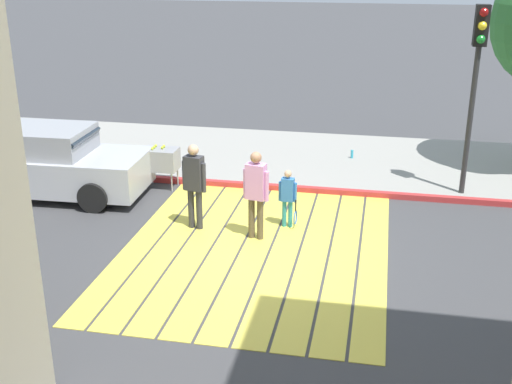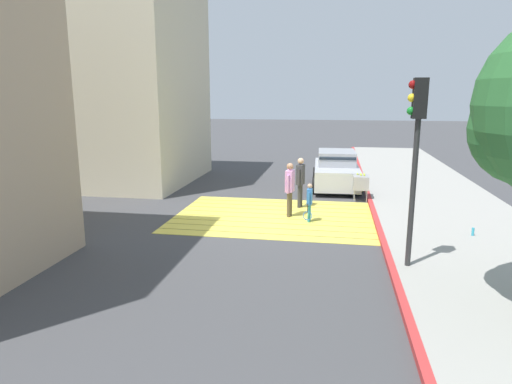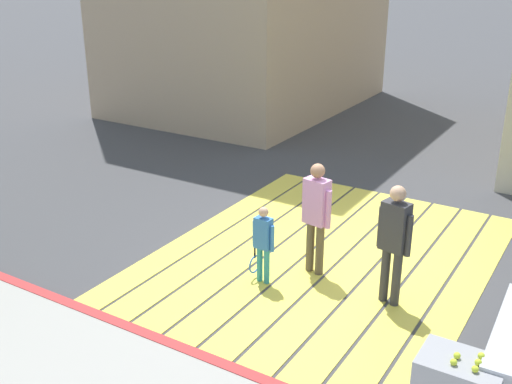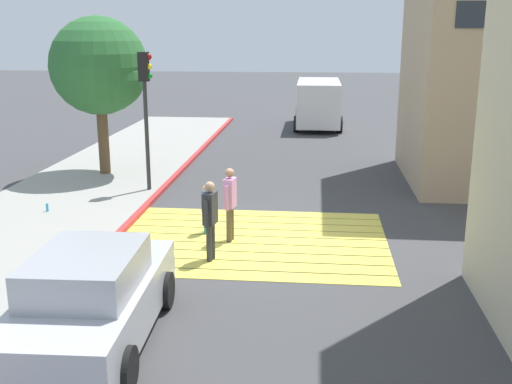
{
  "view_description": "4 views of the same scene",
  "coord_description": "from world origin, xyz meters",
  "px_view_note": "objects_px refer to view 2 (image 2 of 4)",
  "views": [
    {
      "loc": [
        10.72,
        2.17,
        5.3
      ],
      "look_at": [
        -0.58,
        -0.1,
        0.94
      ],
      "focal_mm": 45.17,
      "sensor_mm": 36.0,
      "label": 1
    },
    {
      "loc": [
        -1.86,
        14.08,
        3.88
      ],
      "look_at": [
        0.4,
        1.07,
        1.03
      ],
      "focal_mm": 31.51,
      "sensor_mm": 36.0,
      "label": 2
    },
    {
      "loc": [
        -8.19,
        -3.75,
        4.64
      ],
      "look_at": [
        -0.44,
        1.0,
        1.09
      ],
      "focal_mm": 43.55,
      "sensor_mm": 36.0,
      "label": 3
    },
    {
      "loc": [
        1.47,
        -13.78,
        4.86
      ],
      "look_at": [
        0.02,
        0.85,
        0.97
      ],
      "focal_mm": 43.09,
      "sensor_mm": 36.0,
      "label": 4
    }
  ],
  "objects_px": {
    "water_bottle": "(473,232)",
    "pedestrian_adult_lead": "(290,186)",
    "car_parked_near_curb": "(336,171)",
    "pedestrian_child_with_racket": "(309,201)",
    "traffic_light_corner": "(416,136)",
    "tennis_ball_cart": "(361,182)",
    "pedestrian_adult_trailing": "(300,179)"
  },
  "relations": [
    {
      "from": "pedestrian_child_with_racket",
      "to": "pedestrian_adult_lead",
      "type": "bearing_deg",
      "value": -37.94
    },
    {
      "from": "tennis_ball_cart",
      "to": "pedestrian_adult_trailing",
      "type": "relative_size",
      "value": 0.58
    },
    {
      "from": "water_bottle",
      "to": "pedestrian_adult_trailing",
      "type": "distance_m",
      "value": 5.76
    },
    {
      "from": "car_parked_near_curb",
      "to": "pedestrian_child_with_racket",
      "type": "relative_size",
      "value": 3.58
    },
    {
      "from": "pedestrian_adult_lead",
      "to": "water_bottle",
      "type": "bearing_deg",
      "value": 163.45
    },
    {
      "from": "water_bottle",
      "to": "pedestrian_adult_lead",
      "type": "distance_m",
      "value": 5.48
    },
    {
      "from": "car_parked_near_curb",
      "to": "traffic_light_corner",
      "type": "bearing_deg",
      "value": 99.73
    },
    {
      "from": "traffic_light_corner",
      "to": "pedestrian_adult_lead",
      "type": "height_order",
      "value": "traffic_light_corner"
    },
    {
      "from": "traffic_light_corner",
      "to": "water_bottle",
      "type": "height_order",
      "value": "traffic_light_corner"
    },
    {
      "from": "pedestrian_adult_trailing",
      "to": "pedestrian_child_with_racket",
      "type": "distance_m",
      "value": 1.9
    },
    {
      "from": "car_parked_near_curb",
      "to": "pedestrian_adult_trailing",
      "type": "relative_size",
      "value": 2.47
    },
    {
      "from": "water_bottle",
      "to": "car_parked_near_curb",
      "type": "bearing_deg",
      "value": -60.77
    },
    {
      "from": "pedestrian_adult_lead",
      "to": "pedestrian_adult_trailing",
      "type": "height_order",
      "value": "pedestrian_adult_lead"
    },
    {
      "from": "pedestrian_adult_lead",
      "to": "pedestrian_child_with_racket",
      "type": "xyz_separation_m",
      "value": [
        -0.67,
        0.52,
        -0.35
      ]
    },
    {
      "from": "water_bottle",
      "to": "pedestrian_child_with_racket",
      "type": "relative_size",
      "value": 0.18
    },
    {
      "from": "pedestrian_adult_lead",
      "to": "car_parked_near_curb",
      "type": "bearing_deg",
      "value": -106.41
    },
    {
      "from": "car_parked_near_curb",
      "to": "pedestrian_adult_lead",
      "type": "height_order",
      "value": "pedestrian_adult_lead"
    },
    {
      "from": "tennis_ball_cart",
      "to": "water_bottle",
      "type": "xyz_separation_m",
      "value": [
        -2.8,
        4.3,
        -0.47
      ]
    },
    {
      "from": "traffic_light_corner",
      "to": "tennis_ball_cart",
      "type": "xyz_separation_m",
      "value": [
        0.68,
        -6.9,
        -2.34
      ]
    },
    {
      "from": "car_parked_near_curb",
      "to": "water_bottle",
      "type": "xyz_separation_m",
      "value": [
        -3.7,
        6.62,
        -0.5
      ]
    },
    {
      "from": "water_bottle",
      "to": "pedestrian_adult_lead",
      "type": "relative_size",
      "value": 0.12
    },
    {
      "from": "tennis_ball_cart",
      "to": "pedestrian_adult_lead",
      "type": "distance_m",
      "value": 3.67
    },
    {
      "from": "traffic_light_corner",
      "to": "tennis_ball_cart",
      "type": "bearing_deg",
      "value": -84.38
    },
    {
      "from": "pedestrian_adult_trailing",
      "to": "pedestrian_child_with_racket",
      "type": "bearing_deg",
      "value": 103.22
    },
    {
      "from": "water_bottle",
      "to": "pedestrian_adult_trailing",
      "type": "xyz_separation_m",
      "value": [
        4.95,
        -2.84,
        0.8
      ]
    },
    {
      "from": "tennis_ball_cart",
      "to": "pedestrian_adult_lead",
      "type": "relative_size",
      "value": 0.58
    },
    {
      "from": "traffic_light_corner",
      "to": "pedestrian_adult_trailing",
      "type": "xyz_separation_m",
      "value": [
        2.83,
        -5.43,
        -2.01
      ]
    },
    {
      "from": "tennis_ball_cart",
      "to": "pedestrian_child_with_racket",
      "type": "distance_m",
      "value": 3.7
    },
    {
      "from": "traffic_light_corner",
      "to": "pedestrian_child_with_racket",
      "type": "relative_size",
      "value": 3.48
    },
    {
      "from": "car_parked_near_curb",
      "to": "water_bottle",
      "type": "bearing_deg",
      "value": 119.23
    },
    {
      "from": "pedestrian_child_with_racket",
      "to": "water_bottle",
      "type": "bearing_deg",
      "value": 167.28
    },
    {
      "from": "water_bottle",
      "to": "pedestrian_child_with_racket",
      "type": "xyz_separation_m",
      "value": [
        4.53,
        -1.02,
        0.45
      ]
    }
  ]
}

